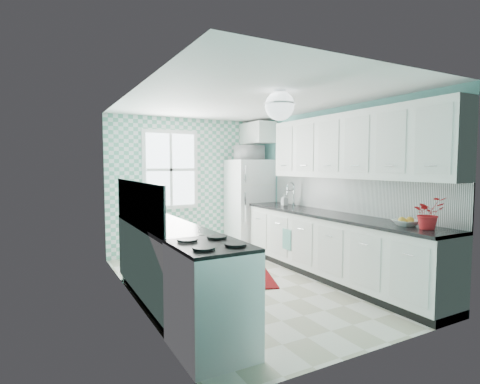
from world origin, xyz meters
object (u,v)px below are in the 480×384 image
ceiling_light (280,106)px  sink (286,206)px  microwave (249,153)px  fruit_bowl (406,223)px  fridge (249,205)px  potted_plant (428,213)px  stove (211,296)px

ceiling_light → sink: bearing=52.1°
ceiling_light → microwave: ceiling_light is taller
ceiling_light → fruit_bowl: 1.98m
fridge → sink: (0.09, -1.08, 0.06)m
potted_plant → ceiling_light: bearing=137.8°
fruit_bowl → fridge: bearing=91.5°
stove → sink: 3.33m
microwave → sink: bearing=94.4°
ceiling_light → fruit_bowl: bearing=-34.3°
stove → microwave: 4.28m
microwave → ceiling_light: bearing=66.4°
sink → fridge: bearing=94.7°
ceiling_light → stove: ceiling_light is taller
sink → potted_plant: (-0.00, -2.63, 0.19)m
sink → fruit_bowl: 2.36m
stove → microwave: bearing=56.3°
fridge → microwave: (0.00, 0.00, 1.01)m
potted_plant → fridge: bearing=91.4°
fridge → microwave: bearing=54.5°
fridge → fruit_bowl: fridge is taller
stove → fruit_bowl: (2.40, -0.10, 0.48)m
sink → microwave: 1.43m
stove → potted_plant: 2.51m
potted_plant → microwave: bearing=91.4°
ceiling_light → potted_plant: 2.02m
ceiling_light → sink: ceiling_light is taller
fruit_bowl → sink: bearing=89.9°
ceiling_light → microwave: size_ratio=0.70×
fridge → stove: bearing=-124.0°
ceiling_light → fruit_bowl: size_ratio=1.23×
fridge → fruit_bowl: 3.44m
fridge → microwave: 1.01m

